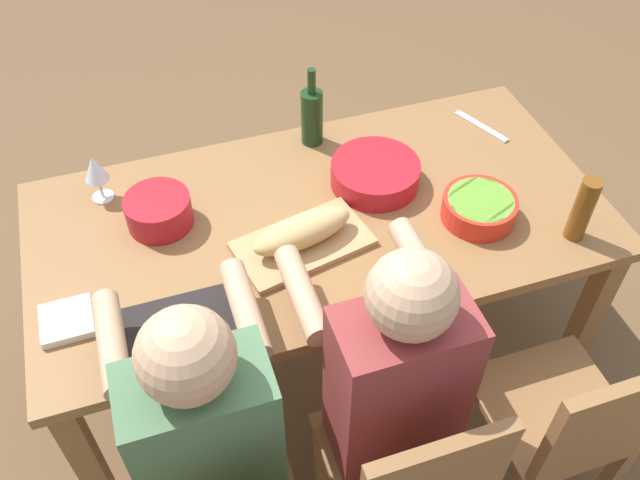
# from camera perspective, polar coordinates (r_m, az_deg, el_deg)

# --- Properties ---
(ground_plane) EXTENTS (8.00, 8.00, 0.00)m
(ground_plane) POSITION_cam_1_polar(r_m,az_deg,el_deg) (2.73, 0.00, -9.09)
(ground_plane) COLOR brown
(dining_table) EXTENTS (1.80, 0.91, 0.74)m
(dining_table) POSITION_cam_1_polar(r_m,az_deg,el_deg) (2.22, 0.00, 0.47)
(dining_table) COLOR olive
(dining_table) RESTS_ON ground_plane
(chair_far_center) EXTENTS (0.40, 0.40, 0.85)m
(chair_far_center) POSITION_cam_1_polar(r_m,az_deg,el_deg) (1.96, 7.56, -18.94)
(chair_far_center) COLOR olive
(chair_far_center) RESTS_ON ground_plane
(diner_far_center) EXTENTS (0.41, 0.53, 1.20)m
(diner_far_center) POSITION_cam_1_polar(r_m,az_deg,el_deg) (1.85, 5.90, -11.31)
(diner_far_center) COLOR #2D2D38
(diner_far_center) RESTS_ON ground_plane
(chair_far_left) EXTENTS (0.40, 0.40, 0.85)m
(chair_far_left) POSITION_cam_1_polar(r_m,az_deg,el_deg) (2.14, 20.17, -14.16)
(chair_far_left) COLOR olive
(chair_far_left) RESTS_ON ground_plane
(diner_far_right) EXTENTS (0.41, 0.53, 1.20)m
(diner_far_right) POSITION_cam_1_polar(r_m,az_deg,el_deg) (1.78, -9.52, -15.48)
(diner_far_right) COLOR #2D2D38
(diner_far_right) RESTS_ON ground_plane
(serving_bowl_fruit) EXTENTS (0.20, 0.20, 0.10)m
(serving_bowl_fruit) POSITION_cam_1_polar(r_m,az_deg,el_deg) (2.15, -13.30, 2.50)
(serving_bowl_fruit) COLOR #B21923
(serving_bowl_fruit) RESTS_ON dining_table
(serving_bowl_salad) EXTENTS (0.23, 0.23, 0.08)m
(serving_bowl_salad) POSITION_cam_1_polar(r_m,az_deg,el_deg) (2.18, 13.11, 2.69)
(serving_bowl_salad) COLOR red
(serving_bowl_salad) RESTS_ON dining_table
(serving_bowl_pasta) EXTENTS (0.29, 0.29, 0.08)m
(serving_bowl_pasta) POSITION_cam_1_polar(r_m,az_deg,el_deg) (2.25, 4.62, 5.63)
(serving_bowl_pasta) COLOR #B21923
(serving_bowl_pasta) RESTS_ON dining_table
(cutting_board) EXTENTS (0.44, 0.30, 0.02)m
(cutting_board) POSITION_cam_1_polar(r_m,az_deg,el_deg) (2.06, -1.45, -0.31)
(cutting_board) COLOR tan
(cutting_board) RESTS_ON dining_table
(bread_loaf) EXTENTS (0.34, 0.17, 0.09)m
(bread_loaf) POSITION_cam_1_polar(r_m,az_deg,el_deg) (2.02, -1.48, 0.75)
(bread_loaf) COLOR tan
(bread_loaf) RESTS_ON cutting_board
(wine_bottle) EXTENTS (0.08, 0.08, 0.29)m
(wine_bottle) POSITION_cam_1_polar(r_m,az_deg,el_deg) (2.37, -0.68, 10.30)
(wine_bottle) COLOR #193819
(wine_bottle) RESTS_ON dining_table
(beer_bottle) EXTENTS (0.06, 0.06, 0.22)m
(beer_bottle) POSITION_cam_1_polar(r_m,az_deg,el_deg) (2.16, 21.01, 2.39)
(beer_bottle) COLOR brown
(beer_bottle) RESTS_ON dining_table
(wine_glass) EXTENTS (0.08, 0.08, 0.17)m
(wine_glass) POSITION_cam_1_polar(r_m,az_deg,el_deg) (2.25, -18.20, 5.53)
(wine_glass) COLOR silver
(wine_glass) RESTS_ON dining_table
(placemat_far_right) EXTENTS (0.32, 0.23, 0.01)m
(placemat_far_right) POSITION_cam_1_polar(r_m,az_deg,el_deg) (1.91, -11.52, -7.18)
(placemat_far_right) COLOR black
(placemat_far_right) RESTS_ON dining_table
(carving_knife) EXTENTS (0.11, 0.22, 0.01)m
(carving_knife) POSITION_cam_1_polar(r_m,az_deg,el_deg) (2.56, 13.25, 9.20)
(carving_knife) COLOR silver
(carving_knife) RESTS_ON dining_table
(napkin_stack) EXTENTS (0.14, 0.14, 0.02)m
(napkin_stack) POSITION_cam_1_polar(r_m,az_deg,el_deg) (2.00, -20.31, -6.31)
(napkin_stack) COLOR white
(napkin_stack) RESTS_ON dining_table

